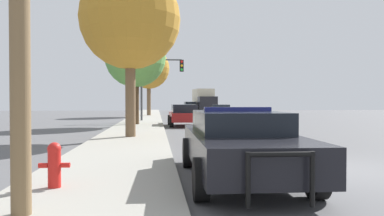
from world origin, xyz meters
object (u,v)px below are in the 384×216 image
police_car (239,142)px  traffic_light (159,76)px  car_background_distant (190,107)px  tree_sidewalk_far (149,68)px  car_background_midblock (184,115)px  tree_sidewalk_mid (135,57)px  tree_sidewalk_near (130,20)px  box_truck (204,100)px  car_background_oncoming (221,111)px  fire_hydrant (54,163)px

police_car → traffic_light: (-1.48, 21.23, 2.75)m
car_background_distant → tree_sidewalk_far: bearing=-118.4°
car_background_midblock → tree_sidewalk_mid: size_ratio=0.64×
police_car → tree_sidewalk_near: (-2.77, 8.23, 4.23)m
traffic_light → tree_sidewalk_far: size_ratio=0.68×
police_car → car_background_midblock: size_ratio=1.32×
car_background_midblock → traffic_light: bearing=107.1°
box_truck → police_car: bearing=81.1°
police_car → tree_sidewalk_far: size_ratio=0.75×
tree_sidewalk_mid → tree_sidewalk_near: (0.25, -8.37, 0.60)m
car_background_oncoming → tree_sidewalk_near: 20.11m
traffic_light → tree_sidewalk_mid: tree_sidewalk_mid is taller
box_truck → car_background_distant: bearing=17.1°
tree_sidewalk_far → tree_sidewalk_mid: 14.97m
car_background_distant → tree_sidewalk_far: 12.03m
car_background_distant → tree_sidewalk_near: (-5.50, -33.33, 4.20)m
box_truck → tree_sidewalk_mid: size_ratio=1.10×
fire_hydrant → tree_sidewalk_mid: bearing=88.6°
traffic_light → tree_sidewalk_mid: (-1.53, -4.63, 0.89)m
car_background_midblock → tree_sidewalk_near: tree_sidewalk_near is taller
police_car → tree_sidewalk_far: bearing=-84.5°
traffic_light → car_background_midblock: bearing=-72.4°
police_car → traffic_light: traffic_light is taller
car_background_oncoming → box_truck: 15.72m
traffic_light → car_background_oncoming: 8.32m
car_background_distant → box_truck: size_ratio=0.66×
police_car → car_background_oncoming: size_ratio=1.21×
car_background_midblock → car_background_distant: 25.38m
fire_hydrant → tree_sidewalk_near: size_ratio=0.11×
car_background_oncoming → police_car: bearing=84.1°
traffic_light → tree_sidewalk_near: (-1.28, -13.00, 1.49)m
box_truck → tree_sidewalk_near: 34.99m
car_background_oncoming → box_truck: bearing=-88.5°
car_background_midblock → tree_sidewalk_mid: bearing=174.2°
car_background_distant → box_truck: box_truck is taller
tree_sidewalk_far → tree_sidewalk_near: size_ratio=1.00×
fire_hydrant → tree_sidewalk_far: (0.98, 32.49, 4.44)m
fire_hydrant → car_background_distant: bearing=81.7°
tree_sidewalk_near → tree_sidewalk_far: bearing=89.2°
traffic_light → police_car: bearing=-86.0°
car_background_midblock → car_background_oncoming: car_background_midblock is taller
car_background_distant → tree_sidewalk_far: tree_sidewalk_far is taller
box_truck → fire_hydrant: bearing=76.8°
tree_sidewalk_far → car_background_midblock: bearing=-80.6°
car_background_midblock → tree_sidewalk_mid: tree_sidewalk_mid is taller
traffic_light → car_background_distant: (4.22, 20.33, -2.72)m
fire_hydrant → tree_sidewalk_mid: tree_sidewalk_mid is taller
police_car → car_background_oncoming: bearing=-98.0°
car_background_midblock → tree_sidewalk_far: 16.02m
car_background_distant → tree_sidewalk_near: 34.04m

